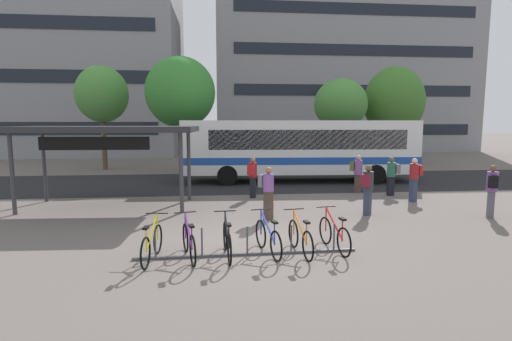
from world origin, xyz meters
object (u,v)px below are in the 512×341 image
(parked_bicycle_blue_3, at_px, (268,238))
(commuter_maroon_pack_1, at_px, (368,186))
(parked_bicycle_yellow_0, at_px, (152,244))
(commuter_grey_pack_3, at_px, (268,189))
(parked_bicycle_orange_4, at_px, (300,238))
(street_tree_1, at_px, (102,95))
(street_tree_2, at_px, (180,93))
(city_bus, at_px, (298,148))
(parked_bicycle_purple_1, at_px, (189,243))
(parked_bicycle_red_5, at_px, (334,235))
(commuter_black_pack_5, at_px, (492,188))
(commuter_olive_pack_4, at_px, (357,171))
(parked_bicycle_black_2, at_px, (227,241))
(transit_shelter, at_px, (106,132))
(commuter_grey_pack_0, at_px, (392,174))
(street_tree_3, at_px, (394,102))
(commuter_red_pack_6, at_px, (414,177))
(commuter_red_pack_2, at_px, (253,175))
(street_tree_0, at_px, (341,104))

(parked_bicycle_blue_3, bearing_deg, commuter_maroon_pack_1, -60.35)
(parked_bicycle_yellow_0, distance_m, parked_bicycle_blue_3, 2.66)
(commuter_grey_pack_3, bearing_deg, parked_bicycle_orange_4, -31.67)
(street_tree_1, relative_size, street_tree_2, 0.95)
(city_bus, bearing_deg, parked_bicycle_blue_3, 77.81)
(parked_bicycle_orange_4, bearing_deg, parked_bicycle_purple_1, 84.42)
(parked_bicycle_red_5, relative_size, commuter_black_pack_5, 0.98)
(parked_bicycle_blue_3, height_order, commuter_olive_pack_4, commuter_olive_pack_4)
(parked_bicycle_black_2, relative_size, parked_bicycle_blue_3, 1.02)
(parked_bicycle_orange_4, distance_m, commuter_black_pack_5, 7.51)
(commuter_maroon_pack_1, distance_m, street_tree_1, 19.27)
(city_bus, xyz_separation_m, parked_bicycle_black_2, (-3.99, -11.33, -1.39))
(parked_bicycle_purple_1, bearing_deg, commuter_grey_pack_3, -46.21)
(parked_bicycle_black_2, xyz_separation_m, street_tree_1, (-7.64, 17.86, 4.52))
(parked_bicycle_red_5, height_order, transit_shelter, transit_shelter)
(parked_bicycle_red_5, relative_size, commuter_maroon_pack_1, 1.01)
(commuter_grey_pack_0, xyz_separation_m, commuter_grey_pack_3, (-5.77, -3.50, 0.04))
(commuter_maroon_pack_1, relative_size, commuter_black_pack_5, 0.98)
(commuter_olive_pack_4, height_order, street_tree_3, street_tree_3)
(parked_bicycle_yellow_0, xyz_separation_m, street_tree_2, (-0.75, 16.20, 4.55))
(street_tree_2, height_order, street_tree_3, street_tree_3)
(parked_bicycle_yellow_0, distance_m, commuter_grey_pack_3, 4.72)
(parked_bicycle_black_2, bearing_deg, street_tree_3, -37.72)
(parked_bicycle_orange_4, distance_m, parked_bicycle_red_5, 0.90)
(parked_bicycle_purple_1, height_order, commuter_red_pack_6, commuter_red_pack_6)
(parked_bicycle_purple_1, distance_m, parked_bicycle_orange_4, 2.60)
(parked_bicycle_orange_4, xyz_separation_m, commuter_red_pack_2, (-0.49, 7.00, 0.58))
(street_tree_0, height_order, street_tree_2, street_tree_2)
(parked_bicycle_black_2, xyz_separation_m, commuter_maroon_pack_1, (4.79, 3.66, 0.60))
(parked_bicycle_orange_4, distance_m, transit_shelter, 8.63)
(street_tree_1, bearing_deg, commuter_maroon_pack_1, -48.83)
(street_tree_0, bearing_deg, parked_bicycle_yellow_0, -119.01)
(commuter_black_pack_5, xyz_separation_m, street_tree_2, (-11.09, 13.24, 3.94))
(commuter_red_pack_2, distance_m, commuter_olive_pack_4, 4.80)
(street_tree_2, bearing_deg, parked_bicycle_orange_4, -75.48)
(parked_bicycle_black_2, relative_size, commuter_maroon_pack_1, 1.01)
(parked_bicycle_black_2, height_order, parked_bicycle_blue_3, same)
(parked_bicycle_red_5, bearing_deg, commuter_olive_pack_4, -32.68)
(street_tree_3, bearing_deg, commuter_grey_pack_3, -125.85)
(parked_bicycle_yellow_0, distance_m, parked_bicycle_purple_1, 0.82)
(city_bus, xyz_separation_m, street_tree_2, (-6.43, 4.80, 3.16))
(parked_bicycle_black_2, xyz_separation_m, parked_bicycle_orange_4, (1.73, 0.05, 0.00))
(parked_bicycle_yellow_0, distance_m, transit_shelter, 6.87)
(commuter_maroon_pack_1, distance_m, street_tree_3, 18.10)
(commuter_olive_pack_4, bearing_deg, street_tree_0, 115.36)
(parked_bicycle_black_2, relative_size, commuter_grey_pack_3, 1.01)
(parked_bicycle_black_2, xyz_separation_m, street_tree_2, (-2.44, 16.13, 4.55))
(parked_bicycle_red_5, relative_size, street_tree_0, 0.28)
(parked_bicycle_purple_1, distance_m, street_tree_3, 24.21)
(parked_bicycle_blue_3, distance_m, street_tree_3, 23.09)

